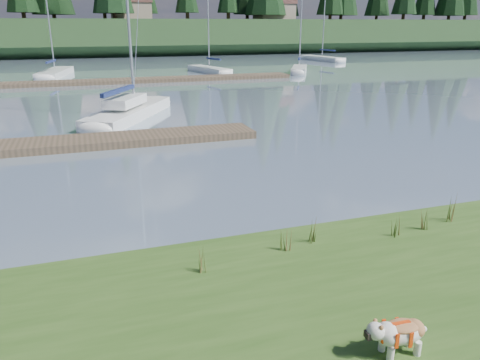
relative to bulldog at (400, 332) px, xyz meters
name	(u,v)px	position (x,y,z in m)	size (l,w,h in m)	color
ground	(117,83)	(-0.90, 35.75, -0.69)	(200.00, 200.00, 0.00)	#7D92A6
ridge	(94,37)	(-0.90, 78.75, 1.81)	(200.00, 20.00, 5.00)	#1D3419
bulldog	(400,332)	(0.00, 0.00, 0.00)	(0.90, 0.42, 0.54)	silver
sailboat_main	(134,108)	(-1.19, 20.59, -0.27)	(5.71, 8.46, 12.56)	white
dock_near	(55,144)	(-4.90, 14.75, -0.54)	(16.00, 2.00, 0.30)	#4C3D2C
dock_far	(141,80)	(1.10, 35.75, -0.54)	(26.00, 2.20, 0.30)	#4C3D2C
sailboat_bg_1	(57,72)	(-5.72, 43.78, -0.36)	(3.43, 9.19, 13.34)	white
sailboat_bg_3	(206,69)	(8.29, 41.95, -0.36)	(3.17, 7.56, 10.97)	white
sailboat_bg_4	(299,69)	(17.24, 39.26, -0.36)	(4.26, 6.47, 9.94)	white
sailboat_bg_5	(318,58)	(26.38, 52.62, -0.37)	(3.23, 8.50, 11.87)	white
weed_0	(285,239)	(-0.21, 3.32, -0.12)	(0.17, 0.14, 0.53)	#475B23
weed_1	(314,231)	(0.47, 3.43, -0.10)	(0.17, 0.14, 0.58)	#475B23
weed_2	(424,220)	(3.03, 3.22, -0.11)	(0.17, 0.14, 0.54)	#475B23
weed_3	(202,260)	(-1.97, 3.01, -0.11)	(0.17, 0.14, 0.54)	#475B23
weed_4	(397,228)	(2.27, 3.13, -0.14)	(0.17, 0.14, 0.48)	#475B23
weed_5	(451,209)	(3.92, 3.43, -0.04)	(0.17, 0.14, 0.71)	#475B23
mud_lip	(238,249)	(-0.90, 4.15, -0.62)	(60.00, 0.50, 0.14)	#33281C
house_1	(131,6)	(5.10, 76.75, 6.62)	(6.30, 5.30, 4.65)	gray
house_2	(274,7)	(29.10, 74.75, 6.62)	(6.30, 5.30, 4.65)	gray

